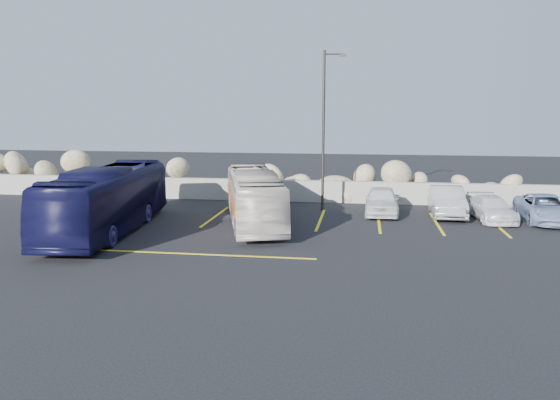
# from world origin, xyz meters

# --- Properties ---
(ground) EXTENTS (90.00, 90.00, 0.00)m
(ground) POSITION_xyz_m (0.00, 0.00, 0.00)
(ground) COLOR black
(ground) RESTS_ON ground
(seawall) EXTENTS (60.00, 0.40, 1.20)m
(seawall) POSITION_xyz_m (0.00, 12.00, 0.60)
(seawall) COLOR gray
(seawall) RESTS_ON ground
(riprap_pile) EXTENTS (54.00, 2.80, 2.60)m
(riprap_pile) POSITION_xyz_m (0.00, 13.20, 1.30)
(riprap_pile) COLOR tan
(riprap_pile) RESTS_ON ground
(parking_lines) EXTENTS (18.16, 9.36, 0.01)m
(parking_lines) POSITION_xyz_m (4.64, 5.57, 0.01)
(parking_lines) COLOR yellow
(parking_lines) RESTS_ON ground
(lamppost) EXTENTS (1.14, 0.18, 8.00)m
(lamppost) POSITION_xyz_m (2.56, 9.50, 4.30)
(lamppost) COLOR #2A2825
(lamppost) RESTS_ON ground
(vintage_bus) EXTENTS (4.37, 8.97, 2.43)m
(vintage_bus) POSITION_xyz_m (-0.30, 5.69, 1.22)
(vintage_bus) COLOR beige
(vintage_bus) RESTS_ON ground
(tour_coach) EXTENTS (3.26, 10.10, 2.76)m
(tour_coach) POSITION_xyz_m (-6.06, 3.15, 1.38)
(tour_coach) COLOR #100F34
(tour_coach) RESTS_ON ground
(car_a) EXTENTS (1.68, 4.02, 1.36)m
(car_a) POSITION_xyz_m (5.47, 8.83, 0.68)
(car_a) COLOR silver
(car_a) RESTS_ON ground
(car_b) EXTENTS (1.62, 4.34, 1.42)m
(car_b) POSITION_xyz_m (8.59, 8.90, 0.71)
(car_b) COLOR #B2B2B7
(car_b) RESTS_ON ground
(car_c) EXTENTS (1.90, 3.93, 1.10)m
(car_c) POSITION_xyz_m (10.51, 8.14, 0.55)
(car_c) COLOR silver
(car_c) RESTS_ON ground
(car_d) EXTENTS (2.20, 4.53, 1.24)m
(car_d) POSITION_xyz_m (12.87, 8.12, 0.62)
(car_d) COLOR #8194B8
(car_d) RESTS_ON ground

